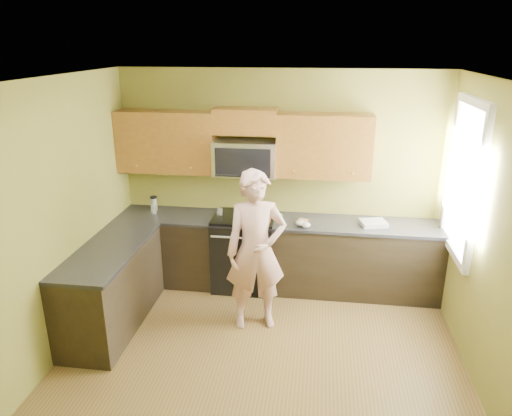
% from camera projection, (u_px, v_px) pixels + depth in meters
% --- Properties ---
extents(floor, '(4.00, 4.00, 0.00)m').
position_uv_depth(floor, '(258.00, 371.00, 4.56)').
color(floor, brown).
rests_on(floor, ground).
extents(ceiling, '(4.00, 4.00, 0.00)m').
position_uv_depth(ceiling, '(259.00, 82.00, 3.65)').
color(ceiling, white).
rests_on(ceiling, ground).
extents(wall_back, '(4.00, 0.00, 4.00)m').
position_uv_depth(wall_back, '(279.00, 179.00, 5.97)').
color(wall_back, olive).
rests_on(wall_back, ground).
extents(wall_front, '(4.00, 0.00, 4.00)m').
position_uv_depth(wall_front, '(202.00, 411.00, 2.24)').
color(wall_front, olive).
rests_on(wall_front, ground).
extents(wall_left, '(0.00, 4.00, 4.00)m').
position_uv_depth(wall_left, '(44.00, 230.00, 4.36)').
color(wall_left, olive).
rests_on(wall_left, ground).
extents(wall_right, '(0.00, 4.00, 4.00)m').
position_uv_depth(wall_right, '(502.00, 256.00, 3.85)').
color(wall_right, olive).
rests_on(wall_right, ground).
extents(cabinet_back_run, '(4.00, 0.60, 0.88)m').
position_uv_depth(cabinet_back_run, '(276.00, 255.00, 6.00)').
color(cabinet_back_run, black).
rests_on(cabinet_back_run, floor).
extents(cabinet_left_run, '(0.60, 1.60, 0.88)m').
position_uv_depth(cabinet_left_run, '(112.00, 288.00, 5.19)').
color(cabinet_left_run, black).
rests_on(cabinet_left_run, floor).
extents(countertop_back, '(4.00, 0.62, 0.04)m').
position_uv_depth(countertop_back, '(276.00, 221.00, 5.83)').
color(countertop_back, black).
rests_on(countertop_back, cabinet_back_run).
extents(countertop_left, '(0.62, 1.60, 0.04)m').
position_uv_depth(countertop_left, '(108.00, 250.00, 5.03)').
color(countertop_left, black).
rests_on(countertop_left, cabinet_left_run).
extents(stove, '(0.76, 0.65, 0.95)m').
position_uv_depth(stove, '(244.00, 251.00, 6.01)').
color(stove, black).
rests_on(stove, floor).
extents(microwave, '(0.76, 0.40, 0.42)m').
position_uv_depth(microwave, '(245.00, 175.00, 5.80)').
color(microwave, silver).
rests_on(microwave, wall_back).
extents(upper_cab_left, '(1.22, 0.33, 0.75)m').
position_uv_depth(upper_cab_left, '(168.00, 171.00, 5.96)').
color(upper_cab_left, brown).
rests_on(upper_cab_left, wall_back).
extents(upper_cab_right, '(1.12, 0.33, 0.75)m').
position_uv_depth(upper_cab_right, '(323.00, 177.00, 5.71)').
color(upper_cab_right, brown).
rests_on(upper_cab_right, wall_back).
extents(upper_cab_over_mw, '(0.76, 0.33, 0.30)m').
position_uv_depth(upper_cab_over_mw, '(246.00, 121.00, 5.62)').
color(upper_cab_over_mw, brown).
rests_on(upper_cab_over_mw, wall_back).
extents(window, '(0.06, 1.06, 1.66)m').
position_uv_depth(window, '(464.00, 180.00, 4.87)').
color(window, white).
rests_on(window, wall_right).
extents(woman, '(0.73, 0.57, 1.77)m').
position_uv_depth(woman, '(256.00, 251.00, 5.04)').
color(woman, '#D6776B').
rests_on(woman, floor).
extents(frying_pan, '(0.38, 0.51, 0.06)m').
position_uv_depth(frying_pan, '(248.00, 223.00, 5.65)').
color(frying_pan, black).
rests_on(frying_pan, stove).
extents(butter_tub, '(0.14, 0.14, 0.09)m').
position_uv_depth(butter_tub, '(278.00, 220.00, 5.82)').
color(butter_tub, '#D4E23B').
rests_on(butter_tub, countertop_back).
extents(toast_slice, '(0.14, 0.14, 0.01)m').
position_uv_depth(toast_slice, '(303.00, 220.00, 5.78)').
color(toast_slice, '#B27F47').
rests_on(toast_slice, countertop_back).
extents(napkin_a, '(0.14, 0.15, 0.06)m').
position_uv_depth(napkin_a, '(306.00, 225.00, 5.58)').
color(napkin_a, silver).
rests_on(napkin_a, countertop_back).
extents(napkin_b, '(0.13, 0.14, 0.07)m').
position_uv_depth(napkin_b, '(301.00, 223.00, 5.63)').
color(napkin_b, silver).
rests_on(napkin_b, countertop_back).
extents(dish_towel, '(0.35, 0.31, 0.05)m').
position_uv_depth(dish_towel, '(373.00, 223.00, 5.65)').
color(dish_towel, silver).
rests_on(dish_towel, countertop_back).
extents(travel_mug, '(0.10, 0.10, 0.19)m').
position_uv_depth(travel_mug, '(154.00, 210.00, 6.15)').
color(travel_mug, silver).
rests_on(travel_mug, countertop_back).
extents(glass_a, '(0.07, 0.07, 0.12)m').
position_uv_depth(glass_a, '(154.00, 209.00, 6.02)').
color(glass_a, silver).
rests_on(glass_a, countertop_back).
extents(glass_c, '(0.07, 0.07, 0.12)m').
position_uv_depth(glass_c, '(220.00, 212.00, 5.90)').
color(glass_c, silver).
rests_on(glass_c, countertop_back).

